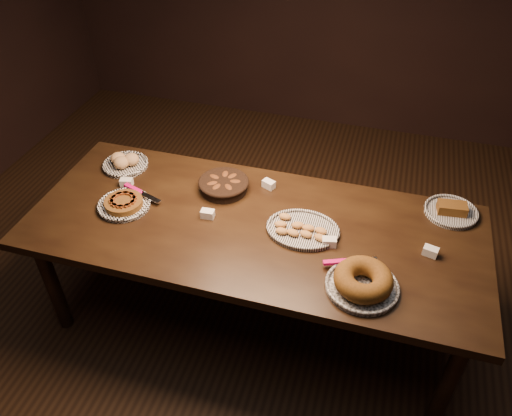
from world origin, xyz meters
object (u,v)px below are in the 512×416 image
(apple_tart_plate, at_px, (124,204))
(madeleine_platter, at_px, (302,229))
(bundt_cake_plate, at_px, (363,281))
(buffet_table, at_px, (253,234))

(apple_tart_plate, xyz_separation_m, madeleine_platter, (0.98, 0.07, -0.00))
(bundt_cake_plate, bearing_deg, madeleine_platter, 117.07)
(buffet_table, bearing_deg, bundt_cake_plate, -25.51)
(buffet_table, relative_size, apple_tart_plate, 7.19)
(apple_tart_plate, xyz_separation_m, bundt_cake_plate, (1.32, -0.23, 0.02))
(bundt_cake_plate, bearing_deg, buffet_table, 132.62)
(apple_tart_plate, bearing_deg, buffet_table, 27.04)
(buffet_table, height_order, bundt_cake_plate, bundt_cake_plate)
(buffet_table, distance_m, bundt_cake_plate, 0.68)
(madeleine_platter, distance_m, bundt_cake_plate, 0.46)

